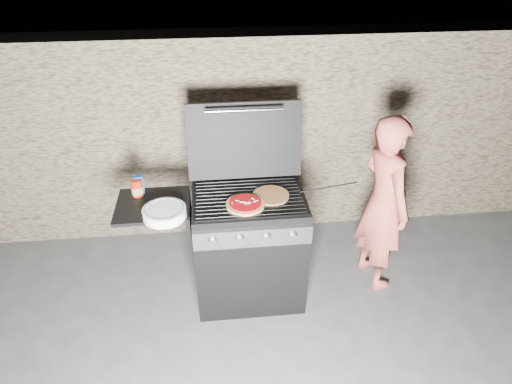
{
  "coord_description": "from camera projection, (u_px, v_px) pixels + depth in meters",
  "views": [
    {
      "loc": [
        -0.24,
        -2.68,
        2.64
      ],
      "look_at": [
        0.05,
        0.0,
        0.95
      ],
      "focal_mm": 32.0,
      "sensor_mm": 36.0,
      "label": 1
    }
  ],
  "objects": [
    {
      "name": "blue_carton",
      "position": [
        139.0,
        184.0,
        3.23
      ],
      "size": [
        0.07,
        0.04,
        0.14
      ],
      "primitive_type": "cube",
      "rotation": [
        0.0,
        0.0,
        0.11
      ],
      "color": "navy",
      "rests_on": "gas_grill"
    },
    {
      "name": "ground",
      "position": [
        250.0,
        292.0,
        3.68
      ],
      "size": [
        50.0,
        50.0,
        0.0
      ],
      "primitive_type": "plane",
      "color": "#3A3A3A"
    },
    {
      "name": "stone_wall",
      "position": [
        238.0,
        135.0,
        4.09
      ],
      "size": [
        8.0,
        0.35,
        1.8
      ],
      "primitive_type": "cube",
      "color": "#7A6B54",
      "rests_on": "ground"
    },
    {
      "name": "pizza_plain",
      "position": [
        271.0,
        195.0,
        3.21
      ],
      "size": [
        0.34,
        0.34,
        0.01
      ],
      "primitive_type": "cylinder",
      "rotation": [
        0.0,
        0.0,
        -0.39
      ],
      "color": "tan",
      "rests_on": "gas_grill"
    },
    {
      "name": "gas_grill",
      "position": [
        216.0,
        250.0,
        3.42
      ],
      "size": [
        1.34,
        0.79,
        0.91
      ],
      "primitive_type": null,
      "color": "black",
      "rests_on": "ground"
    },
    {
      "name": "person",
      "position": [
        383.0,
        204.0,
        3.47
      ],
      "size": [
        0.45,
        0.59,
        1.44
      ],
      "primitive_type": "imported",
      "rotation": [
        0.0,
        0.0,
        1.79
      ],
      "color": "#B14B41",
      "rests_on": "ground"
    },
    {
      "name": "plate_stack",
      "position": [
        164.0,
        213.0,
        2.99
      ],
      "size": [
        0.37,
        0.37,
        0.07
      ],
      "primitive_type": "cylinder",
      "rotation": [
        0.0,
        0.0,
        0.37
      ],
      "color": "white",
      "rests_on": "gas_grill"
    },
    {
      "name": "pizza_topped",
      "position": [
        245.0,
        204.0,
        3.1
      ],
      "size": [
        0.29,
        0.29,
        0.03
      ],
      "primitive_type": null,
      "rotation": [
        0.0,
        0.0,
        0.1
      ],
      "color": "tan",
      "rests_on": "gas_grill"
    },
    {
      "name": "sauce_jar",
      "position": [
        137.0,
        188.0,
        3.2
      ],
      "size": [
        0.1,
        0.1,
        0.13
      ],
      "primitive_type": "cylinder",
      "rotation": [
        0.0,
        0.0,
        -0.27
      ],
      "color": "maroon",
      "rests_on": "gas_grill"
    },
    {
      "name": "tongs",
      "position": [
        328.0,
        188.0,
        3.23
      ],
      "size": [
        0.4,
        0.04,
        0.08
      ],
      "primitive_type": "cylinder",
      "rotation": [
        0.0,
        1.4,
        -0.06
      ],
      "color": "black",
      "rests_on": "gas_grill"
    }
  ]
}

